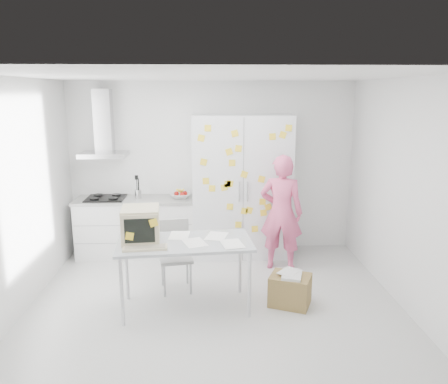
{
  "coord_description": "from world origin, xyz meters",
  "views": [
    {
      "loc": [
        -0.08,
        -4.91,
        2.53
      ],
      "look_at": [
        0.14,
        0.73,
        1.23
      ],
      "focal_mm": 35.0,
      "sensor_mm": 36.0,
      "label": 1
    }
  ],
  "objects_px": {
    "person": "(281,213)",
    "cardboard_box": "(290,290)",
    "chair": "(175,251)",
    "desk": "(157,233)"
  },
  "relations": [
    {
      "from": "cardboard_box",
      "to": "person",
      "type": "bearing_deg",
      "value": 86.72
    },
    {
      "from": "person",
      "to": "chair",
      "type": "distance_m",
      "value": 1.64
    },
    {
      "from": "person",
      "to": "chair",
      "type": "relative_size",
      "value": 1.85
    },
    {
      "from": "chair",
      "to": "cardboard_box",
      "type": "height_order",
      "value": "chair"
    },
    {
      "from": "chair",
      "to": "cardboard_box",
      "type": "xyz_separation_m",
      "value": [
        1.42,
        -0.53,
        -0.32
      ]
    },
    {
      "from": "chair",
      "to": "desk",
      "type": "bearing_deg",
      "value": -116.42
    },
    {
      "from": "person",
      "to": "desk",
      "type": "height_order",
      "value": "person"
    },
    {
      "from": "chair",
      "to": "cardboard_box",
      "type": "bearing_deg",
      "value": -30.6
    },
    {
      "from": "person",
      "to": "cardboard_box",
      "type": "xyz_separation_m",
      "value": [
        -0.07,
        -1.14,
        -0.65
      ]
    },
    {
      "from": "desk",
      "to": "chair",
      "type": "xyz_separation_m",
      "value": [
        0.16,
        0.54,
        -0.42
      ]
    }
  ]
}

